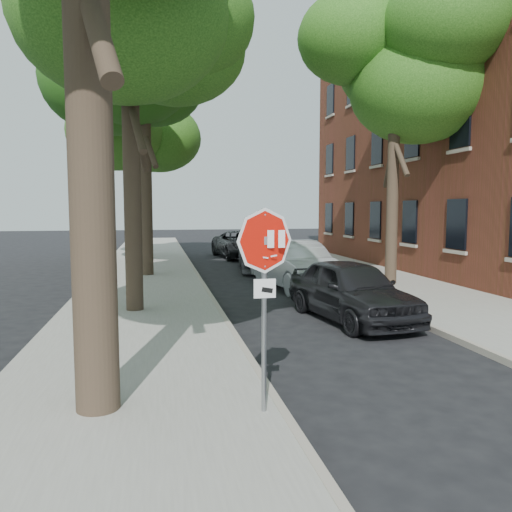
{
  "coord_description": "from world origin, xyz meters",
  "views": [
    {
      "loc": [
        -2.01,
        -6.06,
        2.71
      ],
      "look_at": [
        -0.65,
        0.79,
        2.05
      ],
      "focal_mm": 35.0,
      "sensor_mm": 36.0,
      "label": 1
    }
  ],
  "objects_px": {
    "car_b": "(296,265)",
    "tree_mid_b": "(143,71)",
    "tree_mid_a": "(127,10)",
    "stop_sign": "(265,270)",
    "car_d": "(242,244)",
    "tree_right": "(393,76)",
    "car_a": "(351,290)",
    "car_c": "(263,253)",
    "tree_far": "(141,122)"
  },
  "relations": [
    {
      "from": "car_a",
      "to": "car_b",
      "type": "bearing_deg",
      "value": 82.3
    },
    {
      "from": "car_a",
      "to": "car_b",
      "type": "distance_m",
      "value": 4.96
    },
    {
      "from": "car_c",
      "to": "car_d",
      "type": "distance_m",
      "value": 5.57
    },
    {
      "from": "car_c",
      "to": "tree_right",
      "type": "bearing_deg",
      "value": -50.72
    },
    {
      "from": "tree_far",
      "to": "car_c",
      "type": "bearing_deg",
      "value": -46.38
    },
    {
      "from": "tree_mid_a",
      "to": "car_b",
      "type": "xyz_separation_m",
      "value": [
        5.22,
        3.07,
        -6.79
      ]
    },
    {
      "from": "tree_mid_a",
      "to": "tree_far",
      "type": "height_order",
      "value": "tree_mid_a"
    },
    {
      "from": "tree_far",
      "to": "car_d",
      "type": "relative_size",
      "value": 1.73
    },
    {
      "from": "stop_sign",
      "to": "tree_mid_a",
      "type": "bearing_deg",
      "value": 105.07
    },
    {
      "from": "tree_right",
      "to": "car_c",
      "type": "relative_size",
      "value": 1.81
    },
    {
      "from": "car_b",
      "to": "car_c",
      "type": "height_order",
      "value": "car_b"
    },
    {
      "from": "tree_mid_a",
      "to": "car_d",
      "type": "relative_size",
      "value": 1.83
    },
    {
      "from": "tree_mid_a",
      "to": "car_c",
      "type": "xyz_separation_m",
      "value": [
        5.22,
        8.41,
        -6.86
      ]
    },
    {
      "from": "tree_mid_b",
      "to": "car_d",
      "type": "height_order",
      "value": "tree_mid_b"
    },
    {
      "from": "tree_mid_a",
      "to": "car_a",
      "type": "height_order",
      "value": "tree_mid_a"
    },
    {
      "from": "tree_right",
      "to": "car_d",
      "type": "relative_size",
      "value": 1.73
    },
    {
      "from": "tree_mid_a",
      "to": "tree_far",
      "type": "xyz_separation_m",
      "value": [
        -0.1,
        13.99,
        -0.39
      ]
    },
    {
      "from": "stop_sign",
      "to": "tree_mid_a",
      "type": "distance_m",
      "value": 9.31
    },
    {
      "from": "car_d",
      "to": "car_b",
      "type": "bearing_deg",
      "value": -95.65
    },
    {
      "from": "tree_far",
      "to": "tree_mid_b",
      "type": "bearing_deg",
      "value": -87.56
    },
    {
      "from": "car_a",
      "to": "tree_mid_a",
      "type": "bearing_deg",
      "value": 152.43
    },
    {
      "from": "car_a",
      "to": "car_b",
      "type": "relative_size",
      "value": 0.89
    },
    {
      "from": "car_b",
      "to": "tree_mid_b",
      "type": "bearing_deg",
      "value": 134.96
    },
    {
      "from": "car_a",
      "to": "car_d",
      "type": "height_order",
      "value": "same"
    },
    {
      "from": "car_a",
      "to": "tree_right",
      "type": "bearing_deg",
      "value": 47.62
    },
    {
      "from": "tree_mid_a",
      "to": "car_b",
      "type": "relative_size",
      "value": 2.0
    },
    {
      "from": "stop_sign",
      "to": "car_d",
      "type": "relative_size",
      "value": 0.48
    },
    {
      "from": "tree_mid_a",
      "to": "tree_mid_b",
      "type": "height_order",
      "value": "tree_mid_b"
    },
    {
      "from": "tree_far",
      "to": "car_b",
      "type": "bearing_deg",
      "value": -64.03
    },
    {
      "from": "tree_mid_b",
      "to": "car_d",
      "type": "relative_size",
      "value": 1.92
    },
    {
      "from": "tree_right",
      "to": "car_b",
      "type": "relative_size",
      "value": 1.89
    },
    {
      "from": "car_a",
      "to": "car_d",
      "type": "xyz_separation_m",
      "value": [
        0.0,
        15.87,
        0.0
      ]
    },
    {
      "from": "car_a",
      "to": "car_c",
      "type": "height_order",
      "value": "car_c"
    },
    {
      "from": "stop_sign",
      "to": "car_a",
      "type": "bearing_deg",
      "value": 57.87
    },
    {
      "from": "tree_right",
      "to": "car_a",
      "type": "relative_size",
      "value": 2.12
    },
    {
      "from": "tree_mid_a",
      "to": "tree_right",
      "type": "xyz_separation_m",
      "value": [
        8.6,
        2.99,
        -0.39
      ]
    },
    {
      "from": "tree_mid_b",
      "to": "tree_right",
      "type": "height_order",
      "value": "tree_mid_b"
    },
    {
      "from": "tree_mid_b",
      "to": "car_b",
      "type": "relative_size",
      "value": 2.11
    },
    {
      "from": "stop_sign",
      "to": "car_d",
      "type": "bearing_deg",
      "value": 81.12
    },
    {
      "from": "tree_right",
      "to": "tree_mid_b",
      "type": "bearing_deg",
      "value": 154.48
    },
    {
      "from": "tree_mid_b",
      "to": "car_d",
      "type": "xyz_separation_m",
      "value": [
        5.02,
        6.97,
        -7.25
      ]
    },
    {
      "from": "tree_far",
      "to": "car_b",
      "type": "xyz_separation_m",
      "value": [
        5.32,
        -10.93,
        -6.4
      ]
    },
    {
      "from": "tree_right",
      "to": "car_c",
      "type": "bearing_deg",
      "value": 121.96
    },
    {
      "from": "tree_far",
      "to": "car_d",
      "type": "distance_m",
      "value": 8.37
    },
    {
      "from": "tree_mid_b",
      "to": "car_c",
      "type": "relative_size",
      "value": 2.01
    },
    {
      "from": "tree_mid_b",
      "to": "car_b",
      "type": "distance_m",
      "value": 9.61
    },
    {
      "from": "car_a",
      "to": "car_c",
      "type": "xyz_separation_m",
      "value": [
        0.0,
        10.3,
        0.0
      ]
    },
    {
      "from": "car_c",
      "to": "car_a",
      "type": "bearing_deg",
      "value": -82.68
    },
    {
      "from": "tree_mid_b",
      "to": "tree_mid_a",
      "type": "bearing_deg",
      "value": -91.63
    },
    {
      "from": "stop_sign",
      "to": "car_a",
      "type": "relative_size",
      "value": 0.59
    }
  ]
}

